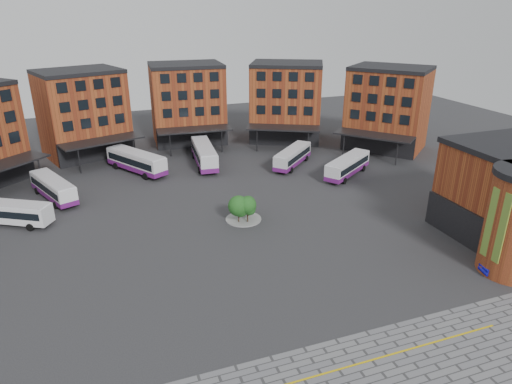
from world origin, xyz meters
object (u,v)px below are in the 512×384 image
object	(u,v)px
bus_d	(204,154)
bus_f	(348,166)
bus_b	(53,188)
blue_car	(500,268)
bus_e	(293,156)
tree_island	(244,207)
bus_a	(10,211)
bus_c	(136,161)

from	to	relation	value
bus_d	bus_f	bearing A→B (deg)	-27.15
bus_d	bus_f	xyz separation A→B (m)	(19.43, -12.47, -0.20)
bus_b	blue_car	bearing A→B (deg)	-62.86
bus_e	bus_f	bearing A→B (deg)	-3.51
blue_car	tree_island	bearing A→B (deg)	55.78
bus_a	bus_d	world-z (taller)	bus_d
tree_island	bus_d	distance (m)	22.20
bus_b	bus_c	bearing A→B (deg)	8.21
bus_d	blue_car	size ratio (longest dim) A/B	3.16
bus_b	bus_e	size ratio (longest dim) A/B	1.16
bus_a	bus_f	bearing A→B (deg)	-58.38
blue_car	bus_f	bearing A→B (deg)	10.16
bus_c	bus_d	distance (m)	10.82
bus_a	bus_b	bearing A→B (deg)	-3.93
tree_island	bus_a	bearing A→B (deg)	161.90
bus_c	bus_d	xyz separation A→B (m)	(10.81, -0.24, 0.04)
bus_f	bus_b	bearing A→B (deg)	-131.89
tree_island	bus_f	world-z (taller)	tree_island
bus_d	bus_e	size ratio (longest dim) A/B	1.33
bus_e	tree_island	bearing A→B (deg)	-83.19
bus_f	bus_a	bearing A→B (deg)	-123.04
tree_island	bus_c	distance (m)	24.66
bus_a	bus_f	world-z (taller)	bus_f
tree_island	bus_b	xyz separation A→B (m)	(-21.99, 15.29, -0.30)
bus_a	blue_car	distance (m)	54.37
bus_b	blue_car	distance (m)	54.55
bus_f	bus_d	bearing A→B (deg)	-157.04
tree_island	blue_car	world-z (taller)	tree_island
bus_e	blue_car	size ratio (longest dim) A/B	2.38
bus_c	bus_e	size ratio (longest dim) A/B	1.25
bus_a	bus_b	size ratio (longest dim) A/B	0.93
bus_a	blue_car	size ratio (longest dim) A/B	2.55
tree_island	bus_e	distance (m)	21.93
bus_b	bus_d	distance (m)	23.60
bus_c	blue_car	size ratio (longest dim) A/B	2.96
bus_e	blue_car	world-z (taller)	bus_e
bus_d	bus_f	size ratio (longest dim) A/B	1.20
blue_car	bus_c	bearing A→B (deg)	45.97
tree_island	bus_a	size ratio (longest dim) A/B	0.45
bus_a	bus_c	bearing A→B (deg)	-19.43
bus_b	bus_f	xyz separation A→B (m)	(42.00, -5.57, 0.02)
tree_island	bus_b	bearing A→B (deg)	145.19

